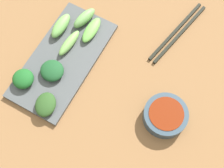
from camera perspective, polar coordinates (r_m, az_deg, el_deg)
name	(u,v)px	position (r m, az deg, el deg)	size (l,w,h in m)	color
tabletop	(103,92)	(0.84, -1.61, -1.50)	(2.10, 2.10, 0.02)	olive
sauce_bowl	(165,115)	(0.80, 9.39, -5.49)	(0.11, 0.11, 0.04)	#314452
serving_plate	(63,60)	(0.86, -8.64, 4.22)	(0.16, 0.32, 0.01)	#4B5052
broccoli_stalk_0	(91,30)	(0.88, -3.65, 9.47)	(0.03, 0.08, 0.02)	#6FBC4E
broccoli_stalk_1	(69,43)	(0.87, -7.56, 7.18)	(0.02, 0.09, 0.02)	#79B456
broccoli_leafy_2	(46,105)	(0.81, -11.63, -3.56)	(0.05, 0.06, 0.02)	#2A4F20
broccoli_stalk_3	(61,26)	(0.89, -9.01, 10.10)	(0.03, 0.08, 0.03)	#70B256
broccoli_leafy_4	(52,71)	(0.84, -10.52, 2.33)	(0.06, 0.06, 0.03)	#1B4F26
broccoli_leafy_5	(23,79)	(0.84, -15.40, 0.89)	(0.05, 0.05, 0.03)	#1B5D23
broccoli_stalk_6	(84,18)	(0.90, -4.89, 11.51)	(0.03, 0.08, 0.03)	#70AA59
chopsticks	(178,33)	(0.91, 11.50, 8.87)	(0.07, 0.23, 0.01)	black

